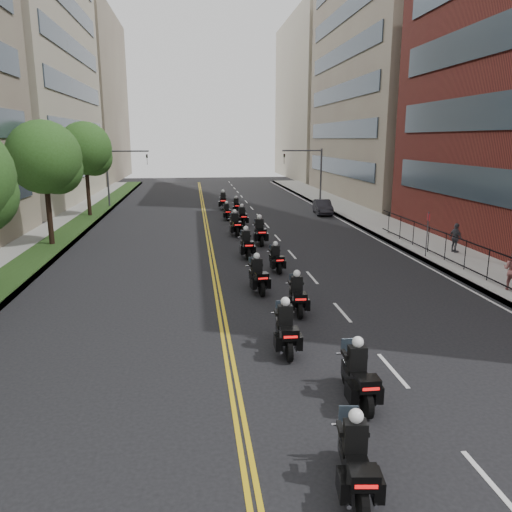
{
  "coord_description": "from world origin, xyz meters",
  "views": [
    {
      "loc": [
        -2.41,
        -7.73,
        6.55
      ],
      "look_at": [
        0.21,
        13.02,
        1.63
      ],
      "focal_mm": 35.0,
      "sensor_mm": 36.0,
      "label": 1
    }
  ],
  "objects": [
    {
      "name": "motorcycle_9",
      "position": [
        1.31,
        30.08,
        0.67
      ],
      "size": [
        0.54,
        2.3,
        1.7
      ],
      "rotation": [
        0.0,
        0.0,
        0.03
      ],
      "color": "black",
      "rests_on": "ground"
    },
    {
      "name": "building_right_far",
      "position": [
        21.5,
        78.0,
        13.0
      ],
      "size": [
        15.0,
        28.0,
        26.0
      ],
      "primitive_type": "cube",
      "color": "#B0A98E",
      "rests_on": "ground"
    },
    {
      "name": "motorcycle_0",
      "position": [
        0.47,
        0.19,
        0.66
      ],
      "size": [
        0.67,
        2.25,
        1.67
      ],
      "rotation": [
        0.0,
        0.0,
        -0.13
      ],
      "color": "black",
      "rests_on": "ground"
    },
    {
      "name": "traffic_signal_left",
      "position": [
        -9.54,
        42.0,
        3.7
      ],
      "size": [
        4.09,
        0.2,
        5.6
      ],
      "color": "#3F3F44",
      "rests_on": "ground"
    },
    {
      "name": "sidewalk_right",
      "position": [
        12.0,
        25.0,
        0.07
      ],
      "size": [
        4.0,
        90.0,
        0.15
      ],
      "primitive_type": "cube",
      "color": "gray",
      "rests_on": "ground"
    },
    {
      "name": "motorcycle_1",
      "position": [
        1.6,
        3.41,
        0.68
      ],
      "size": [
        0.54,
        2.33,
        1.72
      ],
      "rotation": [
        0.0,
        0.0,
        -0.01
      ],
      "color": "black",
      "rests_on": "ground"
    },
    {
      "name": "pedestrian_c",
      "position": [
        12.52,
        18.75,
        1.0
      ],
      "size": [
        0.59,
        1.05,
        1.7
      ],
      "primitive_type": "imported",
      "rotation": [
        0.0,
        0.0,
        1.76
      ],
      "color": "#3F3F46",
      "rests_on": "sidewalk_right"
    },
    {
      "name": "motorcycle_2",
      "position": [
        0.36,
        6.72,
        0.69
      ],
      "size": [
        0.55,
        2.37,
        1.75
      ],
      "rotation": [
        0.0,
        0.0,
        -0.03
      ],
      "color": "black",
      "rests_on": "ground"
    },
    {
      "name": "motorcycle_12",
      "position": [
        0.42,
        39.65,
        0.73
      ],
      "size": [
        0.63,
        2.52,
        1.86
      ],
      "rotation": [
        0.0,
        0.0,
        -0.06
      ],
      "color": "black",
      "rests_on": "ground"
    },
    {
      "name": "ground",
      "position": [
        0.0,
        0.0,
        0.0
      ],
      "size": [
        160.0,
        160.0,
        0.0
      ],
      "primitive_type": "plane",
      "color": "black",
      "rests_on": "ground"
    },
    {
      "name": "parked_sedan",
      "position": [
        9.0,
        35.26,
        0.64
      ],
      "size": [
        1.71,
        3.98,
        1.27
      ],
      "primitive_type": "imported",
      "rotation": [
        0.0,
        0.0,
        -0.1
      ],
      "color": "black",
      "rests_on": "ground"
    },
    {
      "name": "grass_strip",
      "position": [
        -11.2,
        25.0,
        0.17
      ],
      "size": [
        2.0,
        90.0,
        0.04
      ],
      "primitive_type": "cube",
      "color": "#213A15",
      "rests_on": "sidewalk_left"
    },
    {
      "name": "motorcycle_3",
      "position": [
        1.45,
        10.2,
        0.66
      ],
      "size": [
        0.56,
        2.26,
        1.67
      ],
      "rotation": [
        0.0,
        0.0,
        -0.06
      ],
      "color": "black",
      "rests_on": "ground"
    },
    {
      "name": "building_right_tan",
      "position": [
        21.48,
        48.0,
        15.0
      ],
      "size": [
        15.11,
        28.0,
        30.0
      ],
      "color": "#7B695A",
      "rests_on": "ground"
    },
    {
      "name": "motorcycle_5",
      "position": [
        1.66,
        16.42,
        0.6
      ],
      "size": [
        0.55,
        2.07,
        1.53
      ],
      "rotation": [
        0.0,
        0.0,
        0.08
      ],
      "color": "black",
      "rests_on": "ground"
    },
    {
      "name": "motorcycle_7",
      "position": [
        1.73,
        23.12,
        0.75
      ],
      "size": [
        0.58,
        2.55,
        1.89
      ],
      "rotation": [
        0.0,
        0.0,
        0.01
      ],
      "color": "black",
      "rests_on": "ground"
    },
    {
      "name": "iron_fence",
      "position": [
        11.0,
        12.0,
        0.9
      ],
      "size": [
        0.05,
        28.0,
        1.5
      ],
      "color": "black",
      "rests_on": "sidewalk_right"
    },
    {
      "name": "motorcycle_11",
      "position": [
        1.44,
        36.81,
        0.62
      ],
      "size": [
        0.49,
        2.12,
        1.56
      ],
      "rotation": [
        0.0,
        0.0,
        -0.01
      ],
      "color": "black",
      "rests_on": "ground"
    },
    {
      "name": "sidewalk_left",
      "position": [
        -12.0,
        25.0,
        0.07
      ],
      "size": [
        4.0,
        90.0,
        0.15
      ],
      "primitive_type": "cube",
      "color": "gray",
      "rests_on": "ground"
    },
    {
      "name": "traffic_signal_right",
      "position": [
        9.54,
        42.0,
        3.7
      ],
      "size": [
        4.09,
        0.2,
        5.6
      ],
      "color": "#3F3F44",
      "rests_on": "ground"
    },
    {
      "name": "motorcycle_4",
      "position": [
        0.29,
        13.1,
        0.68
      ],
      "size": [
        0.68,
        2.33,
        1.72
      ],
      "rotation": [
        0.0,
        0.0,
        0.12
      ],
      "color": "black",
      "rests_on": "ground"
    },
    {
      "name": "motorcycle_6",
      "position": [
        0.5,
        19.6,
        0.71
      ],
      "size": [
        0.57,
        2.42,
        1.79
      ],
      "rotation": [
        0.0,
        0.0,
        0.04
      ],
      "color": "black",
      "rests_on": "ground"
    },
    {
      "name": "street_trees",
      "position": [
        -11.05,
        18.61,
        5.13
      ],
      "size": [
        4.4,
        38.4,
        7.98
      ],
      "color": "black",
      "rests_on": "ground"
    },
    {
      "name": "motorcycle_10",
      "position": [
        0.32,
        33.22,
        0.61
      ],
      "size": [
        0.54,
        2.08,
        1.54
      ],
      "rotation": [
        0.0,
        0.0,
        0.07
      ],
      "color": "black",
      "rests_on": "ground"
    },
    {
      "name": "building_left_far",
      "position": [
        -22.0,
        78.0,
        13.0
      ],
      "size": [
        16.0,
        28.0,
        26.0
      ],
      "primitive_type": "cube",
      "color": "#7B695A",
      "rests_on": "ground"
    },
    {
      "name": "motorcycle_8",
      "position": [
        0.43,
        26.28,
        0.71
      ],
      "size": [
        0.68,
        2.45,
        1.81
      ],
      "rotation": [
        0.0,
        0.0,
        0.1
      ],
      "color": "black",
      "rests_on": "ground"
    }
  ]
}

